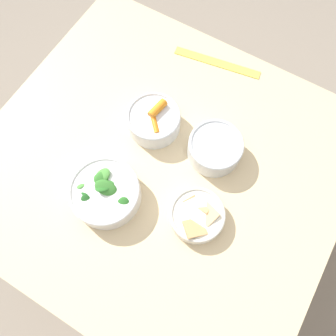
{
  "coord_description": "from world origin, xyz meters",
  "views": [
    {
      "loc": [
        0.19,
        -0.27,
        1.63
      ],
      "look_at": [
        0.03,
        -0.01,
        0.8
      ],
      "focal_mm": 35.0,
      "sensor_mm": 36.0,
      "label": 1
    }
  ],
  "objects_px": {
    "bowl_greens": "(105,193)",
    "ruler": "(217,63)",
    "bowl_cookies": "(197,215)",
    "bowl_beans_hotdog": "(215,149)",
    "bowl_carrots": "(154,120)"
  },
  "relations": [
    {
      "from": "bowl_greens",
      "to": "bowl_cookies",
      "type": "xyz_separation_m",
      "value": [
        0.24,
        0.07,
        -0.01
      ]
    },
    {
      "from": "bowl_beans_hotdog",
      "to": "bowl_greens",
      "type": "bearing_deg",
      "value": -126.02
    },
    {
      "from": "bowl_greens",
      "to": "ruler",
      "type": "bearing_deg",
      "value": 84.37
    },
    {
      "from": "bowl_beans_hotdog",
      "to": "bowl_cookies",
      "type": "bearing_deg",
      "value": -75.61
    },
    {
      "from": "bowl_carrots",
      "to": "ruler",
      "type": "xyz_separation_m",
      "value": [
        0.06,
        0.29,
        -0.03
      ]
    },
    {
      "from": "bowl_cookies",
      "to": "ruler",
      "type": "relative_size",
      "value": 0.52
    },
    {
      "from": "bowl_greens",
      "to": "bowl_cookies",
      "type": "bearing_deg",
      "value": 17.25
    },
    {
      "from": "bowl_greens",
      "to": "bowl_cookies",
      "type": "relative_size",
      "value": 1.27
    },
    {
      "from": "bowl_carrots",
      "to": "bowl_beans_hotdog",
      "type": "relative_size",
      "value": 1.01
    },
    {
      "from": "bowl_greens",
      "to": "bowl_beans_hotdog",
      "type": "height_order",
      "value": "bowl_greens"
    },
    {
      "from": "bowl_greens",
      "to": "ruler",
      "type": "xyz_separation_m",
      "value": [
        0.05,
        0.54,
        -0.03
      ]
    },
    {
      "from": "bowl_cookies",
      "to": "ruler",
      "type": "xyz_separation_m",
      "value": [
        -0.18,
        0.47,
        -0.02
      ]
    },
    {
      "from": "bowl_carrots",
      "to": "bowl_cookies",
      "type": "distance_m",
      "value": 0.3
    },
    {
      "from": "bowl_greens",
      "to": "bowl_cookies",
      "type": "distance_m",
      "value": 0.25
    },
    {
      "from": "bowl_greens",
      "to": "bowl_cookies",
      "type": "height_order",
      "value": "bowl_greens"
    }
  ]
}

